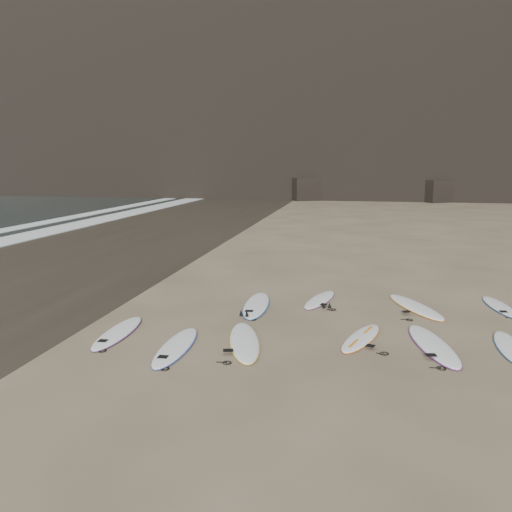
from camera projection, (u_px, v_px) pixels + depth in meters
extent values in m
plane|color=#897559|center=(367.00, 342.00, 11.65)|extent=(240.00, 240.00, 0.00)
cube|color=#383026|center=(83.00, 250.00, 23.75)|extent=(12.00, 200.00, 0.01)
cube|color=black|center=(443.00, 37.00, 63.95)|extent=(170.00, 32.00, 40.00)
cube|color=black|center=(434.00, 191.00, 53.32)|extent=(4.23, 4.46, 2.33)
cube|color=black|center=(304.00, 189.00, 55.96)|extent=(4.49, 4.76, 2.49)
ellipsoid|color=white|center=(176.00, 346.00, 11.22)|extent=(0.70, 2.60, 0.09)
ellipsoid|color=white|center=(244.00, 341.00, 11.54)|extent=(1.36, 2.80, 0.10)
ellipsoid|color=white|center=(361.00, 338.00, 11.80)|extent=(1.23, 2.29, 0.08)
ellipsoid|color=white|center=(433.00, 345.00, 11.32)|extent=(1.21, 2.87, 0.10)
ellipsoid|color=white|center=(510.00, 347.00, 11.21)|extent=(0.68, 2.25, 0.08)
ellipsoid|color=white|center=(256.00, 305.00, 14.50)|extent=(0.85, 2.83, 0.10)
ellipsoid|color=white|center=(320.00, 299.00, 15.09)|extent=(1.10, 2.33, 0.08)
ellipsoid|color=white|center=(415.00, 306.00, 14.32)|extent=(1.71, 2.77, 0.10)
ellipsoid|color=white|center=(500.00, 306.00, 14.36)|extent=(0.78, 2.29, 0.08)
ellipsoid|color=white|center=(118.00, 332.00, 12.16)|extent=(0.70, 2.56, 0.09)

